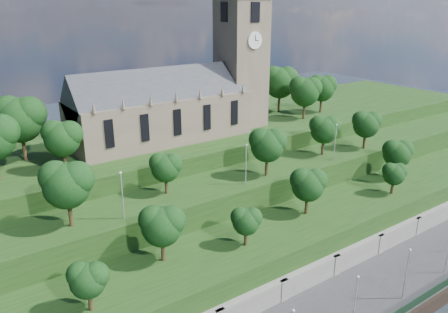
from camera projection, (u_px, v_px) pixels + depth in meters
promenade at (339, 313)px, 55.90m from camera, size 160.00×12.00×2.00m
retaining_wall at (307, 280)px, 60.01m from camera, size 160.00×2.10×5.00m
embankment_lower at (278, 252)px, 64.17m from camera, size 160.00×12.00×8.00m
embankment_upper at (234, 212)px, 72.01m from camera, size 160.00×10.00×12.00m
hilltop at (172, 166)px, 87.74m from camera, size 160.00×32.00×15.00m
church at (183, 95)px, 80.08m from camera, size 38.60×12.35×27.60m
trees_lower at (292, 192)px, 63.39m from camera, size 63.12×8.41×7.48m
trees_upper at (245, 147)px, 68.21m from camera, size 61.71×7.77×8.67m
trees_hilltop at (188, 101)px, 80.13m from camera, size 73.88×16.06×10.41m
lamp_posts_promenade at (355, 299)px, 50.34m from camera, size 60.36×0.36×7.44m
lamp_posts_upper at (246, 161)px, 66.41m from camera, size 40.36×0.36×6.59m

